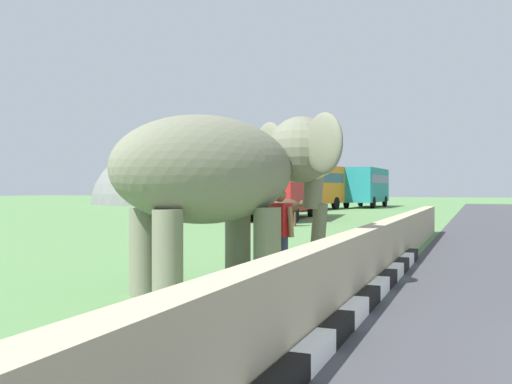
# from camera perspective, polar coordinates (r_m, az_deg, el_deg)

# --- Properties ---
(striped_curb) EXTENTS (16.20, 0.20, 0.24)m
(striped_curb) POSITION_cam_1_polar(r_m,az_deg,el_deg) (5.84, 7.25, -14.85)
(striped_curb) COLOR white
(striped_curb) RESTS_ON ground_plane
(barrier_parapet) EXTENTS (28.00, 0.36, 1.00)m
(barrier_parapet) POSITION_cam_1_polar(r_m,az_deg,el_deg) (8.08, 9.44, -7.87)
(barrier_parapet) COLOR tan
(barrier_parapet) RESTS_ON ground_plane
(elephant) EXTENTS (3.94, 3.61, 2.92)m
(elephant) POSITION_cam_1_polar(r_m,az_deg,el_deg) (8.88, -3.07, 1.96)
(elephant) COLOR #6C6F5A
(elephant) RESTS_ON ground_plane
(person_handler) EXTENTS (0.39, 0.63, 1.66)m
(person_handler) POSITION_cam_1_polar(r_m,az_deg,el_deg) (9.72, 2.45, -3.95)
(person_handler) COLOR navy
(person_handler) RESTS_ON ground_plane
(bus_red) EXTENTS (8.75, 3.59, 3.50)m
(bus_red) POSITION_cam_1_polar(r_m,az_deg,el_deg) (30.50, 2.77, 1.12)
(bus_red) COLOR #B21E1E
(bus_red) RESTS_ON ground_plane
(bus_orange) EXTENTS (9.71, 4.27, 3.50)m
(bus_orange) POSITION_cam_1_polar(r_m,az_deg,el_deg) (43.45, 5.12, 0.88)
(bus_orange) COLOR orange
(bus_orange) RESTS_ON ground_plane
(bus_teal) EXTENTS (8.55, 2.76, 3.50)m
(bus_teal) POSITION_cam_1_polar(r_m,az_deg,el_deg) (50.99, 11.27, 0.79)
(bus_teal) COLOR teal
(bus_teal) RESTS_ON ground_plane
(cow_near) EXTENTS (1.54, 1.72, 1.23)m
(cow_near) POSITION_cam_1_polar(r_m,az_deg,el_deg) (24.48, 2.98, -1.51)
(cow_near) COLOR #473323
(cow_near) RESTS_ON ground_plane
(hill_east) EXTENTS (32.90, 26.32, 17.23)m
(hill_east) POSITION_cam_1_polar(r_m,az_deg,el_deg) (67.79, -4.26, -1.09)
(hill_east) COLOR slate
(hill_east) RESTS_ON ground_plane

